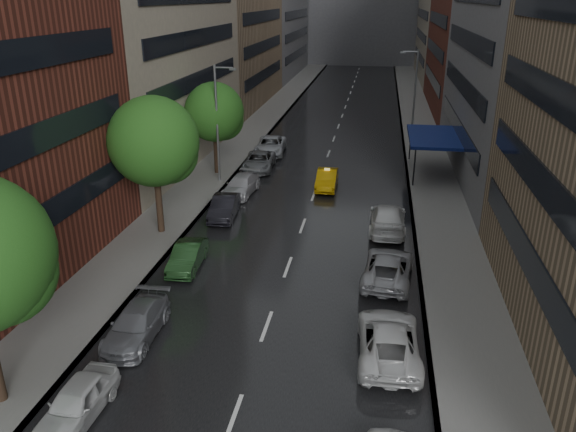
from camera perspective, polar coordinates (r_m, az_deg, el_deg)
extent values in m
cube|color=black|center=(63.06, 5.00, 8.68)|extent=(14.00, 140.00, 0.01)
cube|color=gray|center=(64.31, -3.11, 9.05)|extent=(4.00, 140.00, 0.15)
cube|color=gray|center=(63.06, 13.27, 8.26)|extent=(4.00, 140.00, 0.15)
cube|color=#937A5B|center=(77.86, -5.57, 19.28)|extent=(8.00, 28.00, 22.00)
cube|color=slate|center=(48.54, 22.90, 17.65)|extent=(8.00, 28.00, 24.00)
cylinder|color=#382619|center=(35.36, -13.01, 1.82)|extent=(0.40, 0.40, 4.72)
sphere|color=#1E5116|center=(34.36, -13.50, 7.39)|extent=(5.40, 5.40, 5.40)
cylinder|color=#382619|center=(46.86, -7.32, 6.69)|extent=(0.40, 0.40, 4.17)
sphere|color=#1E5116|center=(46.16, -7.50, 10.44)|extent=(4.77, 4.77, 4.77)
imported|color=#E3A60B|center=(43.44, 3.97, 3.75)|extent=(1.58, 4.38, 1.44)
imported|color=silver|center=(21.99, -20.64, -17.28)|extent=(1.74, 4.02, 1.35)
imported|color=slate|center=(25.64, -15.13, -10.51)|extent=(2.01, 4.71, 1.35)
imported|color=#1B3C1B|center=(31.15, -10.18, -4.08)|extent=(1.65, 4.14, 1.34)
imported|color=black|center=(37.77, -6.50, 0.89)|extent=(1.88, 4.53, 1.46)
imported|color=#ABAAB0|center=(42.16, -4.78, 3.13)|extent=(2.36, 4.93, 1.39)
imported|color=slate|center=(48.14, -2.96, 5.56)|extent=(2.76, 5.39, 1.45)
imported|color=silver|center=(53.09, -1.78, 7.16)|extent=(2.93, 5.77, 1.56)
imported|color=silver|center=(23.96, 10.18, -12.32)|extent=(2.68, 5.46, 1.49)
imported|color=#939498|center=(29.80, 10.12, -5.19)|extent=(2.91, 5.45, 1.46)
imported|color=white|center=(35.97, 10.09, -0.27)|extent=(2.27, 5.53, 1.60)
cylinder|color=gray|center=(44.11, -7.21, 9.19)|extent=(0.18, 0.18, 9.00)
cube|color=gray|center=(43.04, -5.63, 14.63)|extent=(0.50, 0.22, 0.16)
cylinder|color=gray|center=(57.20, 12.72, 11.67)|extent=(0.18, 0.18, 9.00)
cube|color=gray|center=(56.60, 11.61, 15.95)|extent=(0.50, 0.22, 0.16)
cube|color=navy|center=(47.80, 14.57, 7.79)|extent=(4.00, 8.00, 0.25)
cylinder|color=black|center=(44.38, 12.71, 4.91)|extent=(0.12, 0.12, 3.00)
cylinder|color=black|center=(51.71, 12.32, 7.28)|extent=(0.12, 0.12, 3.00)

